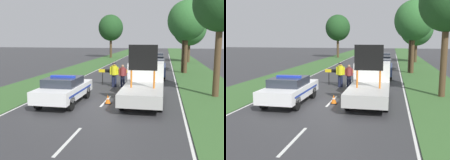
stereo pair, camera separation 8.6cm
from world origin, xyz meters
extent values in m
plane|color=#333335|center=(0.00, 0.00, 0.00)|extent=(160.00, 160.00, 0.00)
cube|color=silver|center=(0.00, -4.99, 0.00)|extent=(0.12, 2.62, 0.01)
cube|color=silver|center=(0.00, 0.90, 0.00)|extent=(0.12, 2.62, 0.01)
cube|color=silver|center=(0.00, 6.79, 0.00)|extent=(0.12, 2.62, 0.01)
cube|color=silver|center=(0.00, 12.68, 0.00)|extent=(0.12, 2.62, 0.01)
cube|color=silver|center=(0.00, 18.57, 0.00)|extent=(0.12, 2.62, 0.01)
cube|color=silver|center=(0.00, 24.46, 0.00)|extent=(0.12, 2.62, 0.01)
cube|color=silver|center=(0.00, 30.34, 0.00)|extent=(0.12, 2.62, 0.01)
cube|color=silver|center=(0.00, 36.23, 0.00)|extent=(0.12, 2.62, 0.01)
cube|color=silver|center=(0.00, 42.12, 0.00)|extent=(0.12, 2.62, 0.01)
cube|color=silver|center=(-4.10, 14.60, 0.00)|extent=(0.10, 65.35, 0.01)
cube|color=silver|center=(4.10, 14.60, 0.00)|extent=(0.10, 65.35, 0.01)
cube|color=#38602D|center=(-6.24, 20.00, 0.01)|extent=(4.08, 120.00, 0.03)
cube|color=#38602D|center=(6.24, 20.00, 0.01)|extent=(4.08, 120.00, 0.03)
cube|color=white|center=(-2.10, 0.00, 0.69)|extent=(1.90, 4.42, 0.62)
cube|color=#282D38|center=(-2.10, -0.13, 1.22)|extent=(1.67, 2.03, 0.43)
cylinder|color=black|center=(-2.93, 1.38, 0.38)|extent=(0.24, 0.76, 0.76)
cylinder|color=black|center=(-1.27, 1.38, 0.38)|extent=(0.24, 0.76, 0.76)
cylinder|color=black|center=(-2.93, -1.37, 0.38)|extent=(0.24, 0.76, 0.76)
cylinder|color=black|center=(-1.27, -1.37, 0.38)|extent=(0.24, 0.76, 0.76)
cube|color=#1E38C6|center=(-2.10, -0.13, 1.48)|extent=(1.33, 0.24, 0.10)
cube|color=#193399|center=(-2.10, 0.00, 0.72)|extent=(1.91, 3.63, 0.10)
cube|color=black|center=(-2.10, 2.26, 0.63)|extent=(1.05, 0.08, 0.37)
cube|color=white|center=(2.10, 3.01, 1.20)|extent=(2.09, 2.07, 1.64)
cube|color=#232833|center=(2.10, 4.02, 1.50)|extent=(1.78, 0.04, 0.72)
cube|color=#B2B2AD|center=(2.10, 0.05, 0.68)|extent=(2.09, 3.84, 0.60)
cylinder|color=#D16619|center=(1.52, 0.05, 1.43)|extent=(0.09, 0.09, 0.90)
cylinder|color=#D16619|center=(2.68, 0.05, 1.43)|extent=(0.09, 0.09, 0.90)
cube|color=black|center=(2.10, 0.05, 2.53)|extent=(1.44, 0.12, 1.28)
cylinder|color=black|center=(1.18, 3.01, 0.38)|extent=(0.24, 0.76, 0.76)
cylinder|color=black|center=(3.02, 3.01, 0.38)|extent=(0.24, 0.76, 0.76)
cylinder|color=black|center=(1.18, -0.72, 0.38)|extent=(0.24, 0.76, 0.76)
cylinder|color=black|center=(3.02, -0.72, 0.38)|extent=(0.24, 0.76, 0.76)
cylinder|color=black|center=(-1.39, 5.96, 0.47)|extent=(0.07, 0.07, 0.95)
cylinder|color=black|center=(0.93, 5.96, 0.47)|extent=(0.07, 0.07, 0.95)
cube|color=yellow|center=(-1.43, 5.96, 1.06)|extent=(0.48, 0.08, 0.23)
cube|color=black|center=(-0.95, 5.96, 1.06)|extent=(0.48, 0.08, 0.23)
cube|color=yellow|center=(-0.47, 5.96, 1.06)|extent=(0.48, 0.08, 0.23)
cube|color=black|center=(0.02, 5.96, 1.06)|extent=(0.48, 0.08, 0.23)
cube|color=yellow|center=(0.50, 5.96, 1.06)|extent=(0.48, 0.08, 0.23)
cube|color=black|center=(0.98, 5.96, 1.06)|extent=(0.48, 0.08, 0.23)
cylinder|color=#191E38|center=(-0.45, 5.23, 0.44)|extent=(0.17, 0.17, 0.88)
cylinder|color=#191E38|center=(-0.27, 5.23, 0.44)|extent=(0.17, 0.17, 0.88)
cylinder|color=yellow|center=(-0.36, 5.23, 1.21)|extent=(0.40, 0.40, 0.66)
cylinder|color=yellow|center=(-0.61, 5.23, 1.18)|extent=(0.13, 0.13, 0.56)
cylinder|color=yellow|center=(-0.11, 5.23, 1.18)|extent=(0.13, 0.13, 0.56)
sphere|color=#A57A5B|center=(-0.36, 5.23, 1.65)|extent=(0.23, 0.23, 0.23)
cylinder|color=#141933|center=(-0.36, 5.23, 1.72)|extent=(0.26, 0.26, 0.06)
cylinder|color=#191E38|center=(0.15, 5.41, 0.40)|extent=(0.15, 0.15, 0.80)
cylinder|color=#191E38|center=(0.32, 5.41, 0.40)|extent=(0.15, 0.15, 0.80)
cylinder|color=maroon|center=(0.23, 5.41, 1.10)|extent=(0.37, 0.37, 0.60)
cylinder|color=maroon|center=(0.01, 5.41, 1.07)|extent=(0.12, 0.12, 0.51)
cylinder|color=maroon|center=(0.46, 5.41, 1.07)|extent=(0.12, 0.12, 0.51)
sphere|color=#A57A5B|center=(0.23, 5.41, 1.51)|extent=(0.21, 0.21, 0.21)
cube|color=black|center=(1.28, 5.54, 0.01)|extent=(0.53, 0.53, 0.03)
cone|color=orange|center=(1.28, 5.54, 0.38)|extent=(0.45, 0.45, 0.70)
cylinder|color=white|center=(1.28, 5.54, 0.41)|extent=(0.25, 0.25, 0.10)
cube|color=black|center=(0.24, 0.32, 0.01)|extent=(0.35, 0.35, 0.03)
cone|color=orange|center=(0.24, 0.32, 0.26)|extent=(0.30, 0.30, 0.46)
cylinder|color=white|center=(0.24, 0.32, 0.28)|extent=(0.17, 0.17, 0.06)
cube|color=navy|center=(2.35, 10.60, 0.72)|extent=(1.89, 4.37, 0.76)
cube|color=#282D38|center=(2.35, 10.47, 1.37)|extent=(1.66, 2.01, 0.54)
cylinder|color=black|center=(1.52, 11.96, 0.34)|extent=(0.24, 0.69, 0.69)
cylinder|color=black|center=(3.17, 11.96, 0.34)|extent=(0.24, 0.69, 0.69)
cylinder|color=black|center=(1.52, 9.25, 0.34)|extent=(0.24, 0.69, 0.69)
cylinder|color=black|center=(3.17, 9.25, 0.34)|extent=(0.24, 0.69, 0.69)
cube|color=slate|center=(2.29, 16.48, 0.75)|extent=(1.78, 4.08, 0.73)
cube|color=#282D38|center=(2.29, 16.36, 1.33)|extent=(1.57, 1.88, 0.42)
cylinder|color=black|center=(1.52, 17.75, 0.39)|extent=(0.24, 0.78, 0.78)
cylinder|color=black|center=(3.06, 17.75, 0.39)|extent=(0.24, 0.78, 0.78)
cylinder|color=black|center=(1.52, 15.21, 0.39)|extent=(0.24, 0.78, 0.78)
cylinder|color=black|center=(3.06, 15.21, 0.39)|extent=(0.24, 0.78, 0.78)
cube|color=black|center=(2.17, 22.67, 0.66)|extent=(1.92, 3.92, 0.62)
cube|color=#282D38|center=(2.17, 22.56, 1.25)|extent=(1.69, 1.80, 0.56)
cylinder|color=black|center=(1.33, 23.89, 0.35)|extent=(0.24, 0.69, 0.69)
cylinder|color=black|center=(3.01, 23.89, 0.35)|extent=(0.24, 0.69, 0.69)
cylinder|color=black|center=(1.33, 21.46, 0.35)|extent=(0.24, 0.69, 0.69)
cylinder|color=black|center=(3.01, 21.46, 0.35)|extent=(0.24, 0.69, 0.69)
cylinder|color=#4C3823|center=(6.58, 26.52, 1.56)|extent=(0.42, 0.42, 3.12)
ellipsoid|color=#2D662D|center=(6.58, 26.52, 4.87)|extent=(4.68, 4.68, 4.91)
cylinder|color=#4C3823|center=(5.21, 14.02, 1.91)|extent=(0.39, 0.39, 3.81)
ellipsoid|color=#2D662D|center=(5.21, 14.02, 5.21)|extent=(3.73, 3.73, 3.91)
cylinder|color=#4C3823|center=(-6.34, 33.41, 1.84)|extent=(0.41, 0.41, 3.68)
ellipsoid|color=#1E471E|center=(-6.34, 33.41, 5.32)|extent=(4.38, 4.38, 4.60)
cylinder|color=#4C3823|center=(6.22, 3.24, 2.16)|extent=(0.37, 0.37, 4.31)
ellipsoid|color=#1E471E|center=(6.22, 3.24, 5.50)|extent=(3.15, 3.15, 3.31)
cylinder|color=#473828|center=(4.94, 14.20, 4.39)|extent=(0.20, 0.20, 8.77)
camera|label=1|loc=(3.13, -13.09, 3.49)|focal=42.00mm
camera|label=2|loc=(3.22, -13.07, 3.49)|focal=42.00mm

